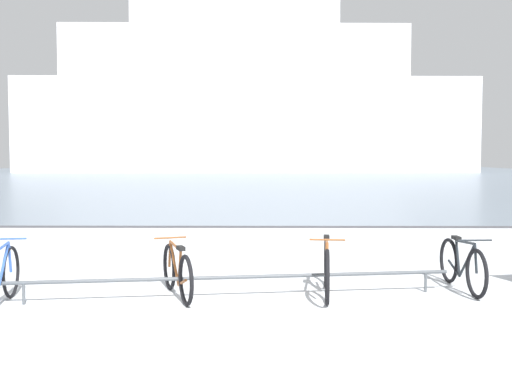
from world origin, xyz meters
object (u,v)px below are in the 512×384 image
bicycle_3 (462,265)px  ferry_ship (243,102)px  bicycle_1 (177,272)px  bicycle_2 (327,268)px

bicycle_3 → ferry_ship: bearing=94.4°
bicycle_1 → bicycle_2: bicycle_2 is taller
ferry_ship → bicycle_3: bearing=-85.6°
bicycle_3 → bicycle_1: bearing=-173.6°
bicycle_2 → ferry_ship: bearing=92.7°
bicycle_3 → ferry_ship: 64.65m
bicycle_2 → bicycle_3: bicycle_2 is taller
bicycle_1 → ferry_ship: ferry_ship is taller
bicycle_1 → bicycle_2: 2.03m
bicycle_1 → bicycle_2: size_ratio=0.87×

